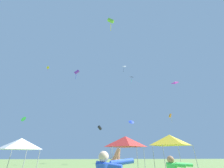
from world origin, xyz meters
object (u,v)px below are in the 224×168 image
object	(u,v)px
kite_purple_box	(77,72)
canopy_tent_yellow	(170,140)
kite_blue_delta	(131,122)
canopy_tent_red	(126,141)
kite_green_delta	(23,119)
kite_white_delta	(124,66)
kite_black_box	(100,128)
kite_black_delta	(132,77)
kite_yellow_diamond	(48,68)
kite_orange_box	(170,116)
kite_magenta_diamond	(175,82)
kite_lime_box	(111,21)
canopy_tent_white	(20,144)

from	to	relation	value
kite_purple_box	canopy_tent_yellow	bearing A→B (deg)	-45.16
kite_blue_delta	canopy_tent_red	bearing A→B (deg)	-103.23
kite_green_delta	kite_purple_box	bearing A→B (deg)	58.92
kite_purple_box	kite_white_delta	world-z (taller)	kite_white_delta
kite_green_delta	kite_blue_delta	distance (m)	22.94
kite_black_box	canopy_tent_red	bearing A→B (deg)	-78.61
kite_green_delta	kite_blue_delta	bearing A→B (deg)	31.94
kite_purple_box	kite_black_delta	xyz separation A→B (m)	(14.94, 3.14, 0.82)
kite_yellow_diamond	kite_purple_box	bearing A→B (deg)	6.52
kite_purple_box	kite_orange_box	xyz separation A→B (m)	(24.08, 2.97, -10.22)
canopy_tent_red	kite_magenta_diamond	bearing A→B (deg)	30.48
canopy_tent_red	kite_white_delta	world-z (taller)	kite_white_delta
kite_white_delta	kite_black_box	xyz separation A→B (m)	(-5.81, 0.93, -15.48)
canopy_tent_yellow	kite_magenta_diamond	bearing A→B (deg)	45.88
kite_lime_box	canopy_tent_red	bearing A→B (deg)	-60.52
canopy_tent_yellow	kite_white_delta	distance (m)	23.92
kite_yellow_diamond	kite_black_box	distance (m)	19.71
kite_orange_box	kite_black_delta	bearing A→B (deg)	178.93
canopy_tent_red	canopy_tent_white	xyz separation A→B (m)	(-9.66, -2.15, -0.39)
kite_magenta_diamond	kite_black_box	world-z (taller)	kite_magenta_diamond
canopy_tent_white	kite_magenta_diamond	distance (m)	24.35
canopy_tent_white	kite_yellow_diamond	xyz separation A→B (m)	(-7.07, 17.05, 18.61)
canopy_tent_white	kite_black_delta	size ratio (longest dim) A/B	1.22
kite_blue_delta	canopy_tent_white	bearing A→B (deg)	-123.77
canopy_tent_red	kite_yellow_diamond	size ratio (longest dim) A/B	2.40
kite_purple_box	kite_yellow_diamond	world-z (taller)	kite_yellow_diamond
kite_yellow_diamond	kite_blue_delta	xyz separation A→B (m)	(21.19, 4.08, -12.25)
kite_blue_delta	kite_orange_box	xyz separation A→B (m)	(10.01, -0.30, 1.52)
kite_blue_delta	kite_white_delta	world-z (taller)	kite_white_delta
kite_blue_delta	kite_orange_box	distance (m)	10.13
canopy_tent_white	kite_green_delta	world-z (taller)	kite_green_delta
kite_lime_box	kite_blue_delta	world-z (taller)	kite_lime_box
kite_lime_box	kite_black_delta	world-z (taller)	kite_lime_box
canopy_tent_red	canopy_tent_yellow	size ratio (longest dim) A/B	0.93
canopy_tent_yellow	kite_green_delta	bearing A→B (deg)	163.11
kite_lime_box	kite_magenta_diamond	world-z (taller)	kite_lime_box
kite_black_delta	canopy_tent_white	bearing A→B (deg)	-125.54
kite_lime_box	kite_black_box	world-z (taller)	kite_lime_box
kite_blue_delta	kite_yellow_diamond	bearing A→B (deg)	-169.09
kite_lime_box	kite_white_delta	world-z (taller)	kite_lime_box
canopy_tent_red	canopy_tent_white	size ratio (longest dim) A/B	1.15
canopy_tent_red	kite_purple_box	xyz separation A→B (m)	(-9.61, 15.71, 17.71)
kite_yellow_diamond	kite_magenta_diamond	distance (m)	29.57
kite_black_box	kite_lime_box	bearing A→B (deg)	-82.82
canopy_tent_red	canopy_tent_yellow	bearing A→B (deg)	8.48
kite_lime_box	kite_black_box	xyz separation A→B (m)	(-1.65, 13.07, -17.60)
canopy_tent_white	kite_black_delta	xyz separation A→B (m)	(15.00, 21.00, 18.92)
kite_magenta_diamond	kite_yellow_diamond	bearing A→B (deg)	162.16
canopy_tent_red	kite_lime_box	world-z (taller)	kite_lime_box
canopy_tent_white	kite_orange_box	bearing A→B (deg)	40.79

